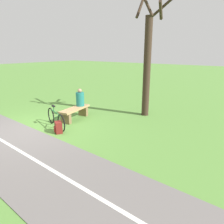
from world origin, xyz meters
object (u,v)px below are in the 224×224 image
at_px(bench, 75,112).
at_px(backpack, 58,127).
at_px(bicycle, 56,119).
at_px(tree_mid_field, 148,59).
at_px(person_seated, 80,99).

xyz_separation_m(bench, backpack, (1.45, 0.66, -0.14)).
height_order(bicycle, backpack, bicycle).
bearing_deg(tree_mid_field, person_seated, -47.86).
relative_size(bench, tree_mid_field, 0.31).
bearing_deg(bicycle, bench, 114.75).
distance_m(person_seated, backpack, 2.09).
height_order(backpack, tree_mid_field, tree_mid_field).
relative_size(bench, bicycle, 1.00).
height_order(bench, person_seated, person_seated).
distance_m(bench, person_seated, 0.64).
relative_size(person_seated, tree_mid_field, 0.14).
bearing_deg(bench, backpack, 14.79).
height_order(bench, bicycle, bicycle).
relative_size(person_seated, bicycle, 0.46).
distance_m(backpack, tree_mid_field, 4.71).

